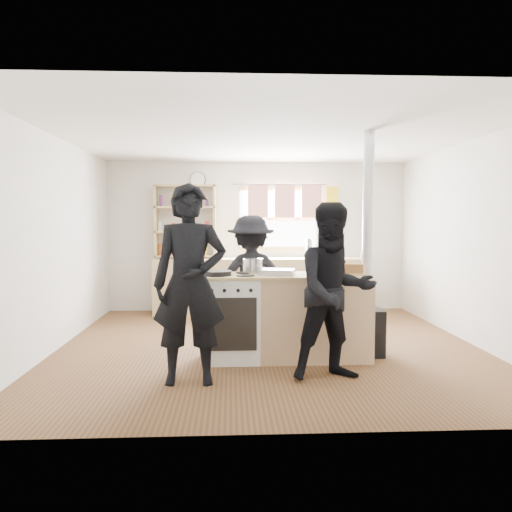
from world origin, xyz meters
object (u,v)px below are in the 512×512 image
(skillet_greens, at_px, (217,273))
(person_near_left, at_px, (190,284))
(cooking_island, at_px, (286,316))
(person_near_right, at_px, (335,291))
(roast_tray, at_px, (277,272))
(bread_board, at_px, (352,270))
(person_far, at_px, (251,279))
(stockpot_stove, at_px, (253,266))
(flue_heater, at_px, (367,298))
(stockpot_counter, at_px, (330,264))
(thermos, at_px, (309,249))

(skillet_greens, relative_size, person_near_left, 0.19)
(cooking_island, xyz_separation_m, person_near_right, (0.39, -0.73, 0.38))
(roast_tray, distance_m, person_near_left, 1.13)
(bread_board, height_order, person_far, person_far)
(stockpot_stove, relative_size, flue_heater, 0.09)
(skillet_greens, bearing_deg, stockpot_stove, 31.06)
(flue_heater, bearing_deg, bread_board, -137.41)
(cooking_island, bearing_deg, roast_tray, -151.03)
(person_near_left, height_order, person_far, person_near_left)
(cooking_island, distance_m, stockpot_counter, 0.76)
(thermos, bearing_deg, roast_tray, -105.71)
(stockpot_counter, relative_size, person_far, 0.18)
(stockpot_counter, height_order, bread_board, stockpot_counter)
(flue_heater, bearing_deg, thermos, 95.02)
(skillet_greens, distance_m, bread_board, 1.45)
(stockpot_counter, xyz_separation_m, person_near_right, (-0.12, -0.82, -0.18))
(stockpot_counter, xyz_separation_m, bread_board, (0.21, -0.20, -0.05))
(thermos, distance_m, person_near_right, 3.52)
(thermos, xyz_separation_m, roast_tray, (-0.80, -2.83, -0.09))
(skillet_greens, xyz_separation_m, person_near_left, (-0.23, -0.70, -0.03))
(stockpot_counter, bearing_deg, person_near_right, -97.96)
(roast_tray, bearing_deg, stockpot_counter, 14.04)
(stockpot_counter, xyz_separation_m, person_far, (-0.85, 0.74, -0.24))
(thermos, height_order, flue_heater, flue_heater)
(cooking_island, distance_m, bread_board, 0.88)
(thermos, xyz_separation_m, bread_board, (0.02, -2.87, -0.07))
(bread_board, distance_m, person_near_left, 1.81)
(thermos, height_order, skillet_greens, thermos)
(cooking_island, height_order, person_near_left, person_near_left)
(bread_board, bearing_deg, skillet_greens, 178.88)
(stockpot_stove, bearing_deg, cooking_island, -24.38)
(skillet_greens, relative_size, person_far, 0.22)
(skillet_greens, distance_m, flue_heater, 1.71)
(roast_tray, xyz_separation_m, flue_heater, (1.03, 0.16, -0.32))
(flue_heater, distance_m, person_far, 1.47)
(flue_heater, bearing_deg, person_far, 149.97)
(person_near_right, bearing_deg, bread_board, 52.79)
(cooking_island, relative_size, bread_board, 6.43)
(roast_tray, distance_m, stockpot_stove, 0.33)
(skillet_greens, height_order, person_near_right, person_near_right)
(roast_tray, bearing_deg, skillet_greens, -178.62)
(flue_heater, bearing_deg, person_near_left, -155.37)
(thermos, relative_size, person_near_right, 0.18)
(skillet_greens, xyz_separation_m, stockpot_stove, (0.39, 0.24, 0.05))
(stockpot_counter, bearing_deg, flue_heater, 0.46)
(roast_tray, xyz_separation_m, person_far, (-0.24, 0.89, -0.18))
(stockpot_stove, height_order, stockpot_counter, stockpot_counter)
(person_near_left, bearing_deg, stockpot_counter, 28.68)
(skillet_greens, xyz_separation_m, stockpot_counter, (1.25, 0.17, 0.07))
(thermos, xyz_separation_m, person_far, (-1.04, -1.94, -0.26))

